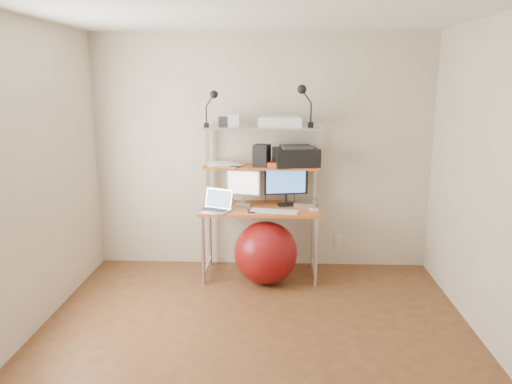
{
  "coord_description": "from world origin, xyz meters",
  "views": [
    {
      "loc": [
        0.17,
        -3.5,
        2.03
      ],
      "look_at": [
        -0.03,
        1.15,
        0.97
      ],
      "focal_mm": 35.0,
      "sensor_mm": 36.0,
      "label": 1
    }
  ],
  "objects_px": {
    "monitor_silver": "(243,185)",
    "printer": "(296,156)",
    "laptop": "(217,206)",
    "exercise_ball": "(266,253)",
    "monitor_black": "(286,184)"
  },
  "relations": [
    {
      "from": "monitor_silver",
      "to": "printer",
      "type": "xyz_separation_m",
      "value": [
        0.54,
        0.03,
        0.3
      ]
    },
    {
      "from": "monitor_silver",
      "to": "printer",
      "type": "bearing_deg",
      "value": 13.87
    },
    {
      "from": "monitor_black",
      "to": "printer",
      "type": "bearing_deg",
      "value": -3.84
    },
    {
      "from": "laptop",
      "to": "printer",
      "type": "xyz_separation_m",
      "value": [
        0.79,
        0.25,
        0.47
      ]
    },
    {
      "from": "printer",
      "to": "exercise_ball",
      "type": "height_order",
      "value": "printer"
    },
    {
      "from": "laptop",
      "to": "printer",
      "type": "bearing_deg",
      "value": 41.93
    },
    {
      "from": "monitor_silver",
      "to": "exercise_ball",
      "type": "distance_m",
      "value": 0.73
    },
    {
      "from": "exercise_ball",
      "to": "laptop",
      "type": "bearing_deg",
      "value": 173.5
    },
    {
      "from": "monitor_silver",
      "to": "printer",
      "type": "relative_size",
      "value": 0.81
    },
    {
      "from": "monitor_silver",
      "to": "exercise_ball",
      "type": "xyz_separation_m",
      "value": [
        0.24,
        -0.28,
        -0.63
      ]
    },
    {
      "from": "printer",
      "to": "laptop",
      "type": "bearing_deg",
      "value": -173.26
    },
    {
      "from": "monitor_black",
      "to": "laptop",
      "type": "height_order",
      "value": "monitor_black"
    },
    {
      "from": "monitor_black",
      "to": "exercise_ball",
      "type": "distance_m",
      "value": 0.74
    },
    {
      "from": "exercise_ball",
      "to": "monitor_black",
      "type": "bearing_deg",
      "value": 56.02
    },
    {
      "from": "monitor_black",
      "to": "exercise_ball",
      "type": "xyz_separation_m",
      "value": [
        -0.2,
        -0.3,
        -0.65
      ]
    }
  ]
}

